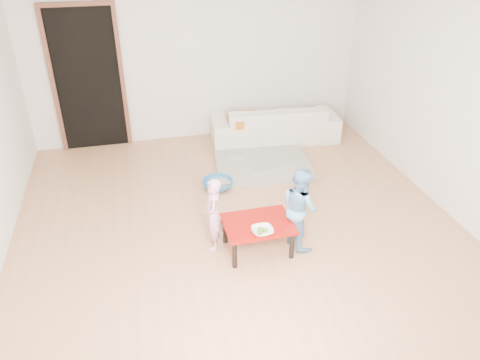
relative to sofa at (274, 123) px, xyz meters
name	(u,v)px	position (x,y,z in m)	size (l,w,h in m)	color
floor	(236,220)	(-1.10, -2.05, -0.29)	(5.00, 5.00, 0.01)	#BA7C50
back_wall	(197,54)	(-1.10, 0.45, 1.01)	(5.00, 0.02, 2.60)	silver
right_wall	(448,97)	(1.40, -2.05, 1.01)	(0.02, 5.00, 2.60)	silver
doorway	(88,81)	(-2.70, 0.43, 0.74)	(1.02, 0.08, 2.11)	brown
sofa	(274,123)	(0.00, 0.00, 0.00)	(1.95, 0.76, 0.57)	#EDE6CE
cushion	(245,119)	(-0.49, -0.12, 0.15)	(0.45, 0.40, 0.12)	#CC6916
red_table	(258,236)	(-1.00, -2.64, -0.11)	(0.70, 0.53, 0.35)	#8F0D07
bowl	(262,231)	(-1.01, -2.84, 0.09)	(0.22, 0.22, 0.05)	white
broccoli	(262,231)	(-1.01, -2.84, 0.10)	(0.12, 0.12, 0.06)	#2D5919
child_pink	(213,214)	(-1.44, -2.47, 0.12)	(0.30, 0.19, 0.81)	#D15F86
child_blue	(300,208)	(-0.54, -2.63, 0.17)	(0.44, 0.34, 0.91)	#5A9AD1
basin	(218,184)	(-1.16, -1.29, -0.22)	(0.40, 0.40, 0.12)	#2B6AA2
blanket	(263,164)	(-0.43, -0.84, -0.25)	(1.31, 1.09, 0.07)	gray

